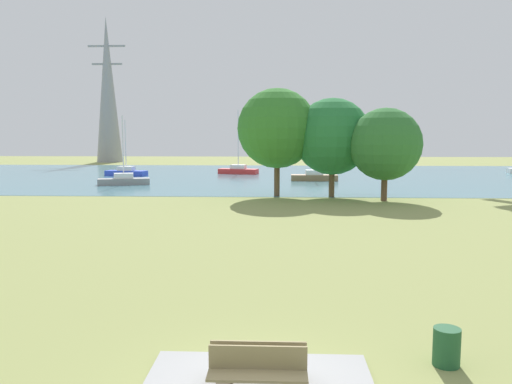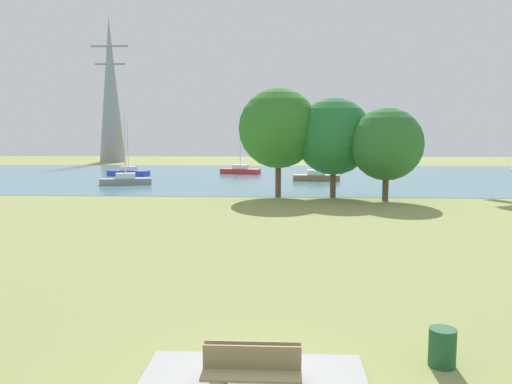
{
  "view_description": "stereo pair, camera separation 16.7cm",
  "coord_description": "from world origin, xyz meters",
  "views": [
    {
      "loc": [
        0.37,
        -9.01,
        4.81
      ],
      "look_at": [
        -0.75,
        15.93,
        1.99
      ],
      "focal_mm": 35.92,
      "sensor_mm": 36.0,
      "label": 1
    },
    {
      "loc": [
        0.53,
        -9.0,
        4.81
      ],
      "look_at": [
        -0.75,
        15.93,
        1.99
      ],
      "focal_mm": 35.92,
      "sensor_mm": 36.0,
      "label": 2
    }
  ],
  "objects": [
    {
      "name": "bench_facing_inland",
      "position": [
        0.0,
        -0.27,
        0.47
      ],
      "size": [
        1.8,
        0.48,
        0.89
      ],
      "color": "tan",
      "rests_on": "concrete_pad"
    },
    {
      "name": "sailboat_blue",
      "position": [
        -17.35,
        49.51,
        0.46
      ],
      "size": [
        5.0,
        2.39,
        6.43
      ],
      "color": "blue",
      "rests_on": "water_surface"
    },
    {
      "name": "sailboat_gray",
      "position": [
        -14.45,
        39.09,
        0.46
      ],
      "size": [
        5.03,
        2.78,
        6.55
      ],
      "color": "gray",
      "rests_on": "water_surface"
    },
    {
      "name": "electricity_pylon",
      "position": [
        -29.1,
        79.08,
        12.36
      ],
      "size": [
        6.4,
        4.4,
        24.7
      ],
      "color": "gray",
      "rests_on": "ground"
    },
    {
      "name": "ground_plane",
      "position": [
        0.0,
        22.0,
        0.0
      ],
      "size": [
        160.0,
        160.0,
        0.0
      ],
      "primitive_type": "plane",
      "color": "#8C9351"
    },
    {
      "name": "sailboat_red",
      "position": [
        -4.59,
        53.18,
        0.47
      ],
      "size": [
        5.02,
        2.66,
        7.74
      ],
      "color": "red",
      "rests_on": "water_surface"
    },
    {
      "name": "tree_east_near",
      "position": [
        4.43,
        30.34,
        4.63
      ],
      "size": [
        5.84,
        5.84,
        7.56
      ],
      "color": "brown",
      "rests_on": "ground"
    },
    {
      "name": "water_surface",
      "position": [
        0.0,
        50.0,
        0.01
      ],
      "size": [
        140.0,
        40.0,
        0.02
      ],
      "primitive_type": "cube",
      "color": "teal",
      "rests_on": "ground"
    },
    {
      "name": "sailboat_brown",
      "position": [
        4.05,
        44.33,
        0.44
      ],
      "size": [
        4.81,
        1.52,
        5.11
      ],
      "color": "brown",
      "rests_on": "water_surface"
    },
    {
      "name": "tree_west_far",
      "position": [
        0.22,
        30.69,
        5.26
      ],
      "size": [
        6.15,
        6.15,
        8.34
      ],
      "color": "brown",
      "rests_on": "ground"
    },
    {
      "name": "tree_west_near",
      "position": [
        7.99,
        28.19,
        4.1
      ],
      "size": [
        5.21,
        5.21,
        6.71
      ],
      "color": "brown",
      "rests_on": "ground"
    },
    {
      "name": "litter_bin",
      "position": [
        3.88,
        1.39,
        0.4
      ],
      "size": [
        0.56,
        0.56,
        0.8
      ],
      "primitive_type": "cylinder",
      "color": "#1E512D",
      "rests_on": "ground"
    },
    {
      "name": "bench_facing_water",
      "position": [
        0.0,
        0.27,
        0.47
      ],
      "size": [
        1.8,
        0.48,
        0.89
      ],
      "color": "tan",
      "rests_on": "concrete_pad"
    }
  ]
}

